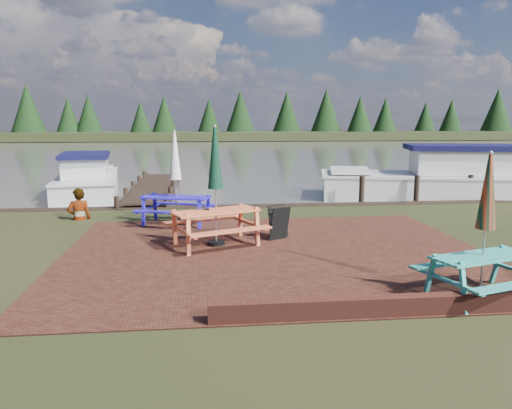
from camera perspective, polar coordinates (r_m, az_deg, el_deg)
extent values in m
plane|color=black|center=(9.79, 3.14, -7.14)|extent=(120.00, 120.00, 0.00)
cube|color=#391912|center=(10.74, 2.27, -5.56)|extent=(9.00, 7.50, 0.02)
cube|color=#4C1E16|center=(7.78, 17.55, -10.91)|extent=(6.00, 0.22, 0.30)
cube|color=#43403A|center=(46.36, -4.33, 6.11)|extent=(120.00, 60.00, 0.02)
cube|color=black|center=(75.30, -5.09, 7.82)|extent=(120.00, 10.00, 1.20)
cube|color=teal|center=(8.71, 24.50, -5.43)|extent=(1.79, 1.11, 0.04)
cube|color=teal|center=(9.20, 21.48, -6.19)|extent=(1.67, 0.70, 0.04)
cube|color=teal|center=(8.30, 20.90, -8.39)|extent=(0.49, 1.41, 0.69)
cylinder|color=black|center=(8.89, 24.21, -9.43)|extent=(0.34, 0.34, 0.09)
cylinder|color=#B2B2B7|center=(8.61, 24.72, -2.37)|extent=(0.03, 0.03, 2.33)
cone|color=#A63217|center=(8.52, 24.99, 1.31)|extent=(0.30, 0.30, 1.16)
cube|color=#E2683A|center=(11.24, -4.61, -0.79)|extent=(2.07, 1.45, 0.04)
cube|color=#E2683A|center=(10.66, -2.93, -3.06)|extent=(1.88, 1.00, 0.04)
cube|color=#E2683A|center=(11.96, -6.07, -1.71)|extent=(1.88, 1.00, 0.04)
cube|color=#E2683A|center=(11.00, -8.55, -3.21)|extent=(0.74, 1.57, 0.79)
cube|color=#E2683A|center=(11.69, -0.86, -2.35)|extent=(0.74, 1.57, 0.79)
cylinder|color=black|center=(11.40, -4.56, -4.46)|extent=(0.39, 0.39, 0.11)
cylinder|color=#B2B2B7|center=(11.16, -4.65, 1.98)|extent=(0.04, 0.04, 2.69)
cone|color=#0D301F|center=(11.09, -4.69, 5.28)|extent=(0.34, 0.34, 1.34)
cube|color=#2819C0|center=(13.72, -9.13, 0.82)|extent=(1.96, 1.26, 0.04)
cube|color=#2819C0|center=(13.14, -10.19, -0.90)|extent=(1.81, 0.81, 0.04)
cube|color=#2819C0|center=(14.41, -8.10, 0.08)|extent=(1.81, 0.81, 0.04)
cube|color=#2819C0|center=(14.09, -12.08, -0.59)|extent=(0.58, 1.52, 0.75)
cube|color=#2819C0|center=(13.52, -5.96, -0.85)|extent=(0.58, 1.52, 0.75)
cylinder|color=black|center=(13.85, -9.05, -2.04)|extent=(0.37, 0.37, 0.10)
cylinder|color=#B2B2B7|center=(13.66, -9.19, 2.97)|extent=(0.04, 0.04, 2.53)
cone|color=white|center=(13.60, -9.25, 5.51)|extent=(0.32, 0.32, 1.27)
cube|color=black|center=(11.75, 2.73, -2.24)|extent=(0.53, 0.40, 0.81)
cube|color=black|center=(12.01, 2.53, -1.97)|extent=(0.53, 0.40, 0.81)
cube|color=black|center=(11.81, 2.65, -0.25)|extent=(0.46, 0.26, 0.03)
cube|color=black|center=(21.01, -11.52, 2.04)|extent=(1.60, 9.00, 0.06)
cube|color=black|center=(21.09, -13.56, 2.13)|extent=(0.08, 9.00, 0.08)
cube|color=black|center=(20.95, -9.48, 2.22)|extent=(0.08, 9.00, 0.08)
cylinder|color=black|center=(16.74, -15.61, -0.79)|extent=(0.16, 0.16, 1.00)
cylinder|color=black|center=(16.55, -10.13, -0.70)|extent=(0.16, 0.16, 1.00)
cube|color=beige|center=(21.51, -18.61, 1.87)|extent=(3.13, 6.72, 0.92)
cube|color=beige|center=(21.45, -18.67, 3.14)|extent=(3.19, 6.85, 0.07)
cube|color=beige|center=(20.64, -18.89, 4.13)|extent=(1.97, 2.92, 0.79)
cube|color=black|center=(20.61, -18.95, 5.36)|extent=(2.20, 3.33, 0.17)
cube|color=beige|center=(23.88, -18.29, 4.06)|extent=(2.03, 1.42, 0.09)
cube|color=beige|center=(20.45, 19.47, 1.60)|extent=(8.75, 4.70, 1.11)
cube|color=beige|center=(20.39, 19.56, 3.20)|extent=(8.92, 4.80, 0.09)
cube|color=beige|center=(20.58, 22.36, 4.58)|extent=(3.87, 2.82, 0.94)
cube|color=black|center=(20.55, 22.45, 6.06)|extent=(4.41, 3.15, 0.20)
cube|color=beige|center=(19.92, 10.67, 3.87)|extent=(2.02, 2.73, 0.11)
imported|color=gray|center=(15.03, -19.72, 1.73)|extent=(0.75, 0.60, 1.81)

